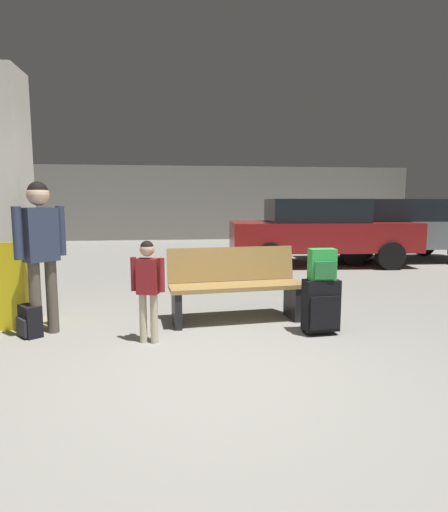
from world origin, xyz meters
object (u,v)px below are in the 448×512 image
Objects in this scene: bench at (235,285)px; child at (148,281)px; adult at (41,242)px; parked_car_side at (394,228)px; structural_pillar at (2,202)px; parked_car_near at (319,230)px; backpack_bright at (322,265)px; backpack_dark_floor at (30,321)px; suitcase at (321,305)px.

child reaches higher than bench.
adult is 0.40× the size of parked_car_side.
parked_car_near is at bearing 38.14° from structural_pillar.
backpack_bright is 3.03m from adult.
adult is 8.52m from parked_car_side.
bench is 1.55× the size of child.
parked_car_near reaches higher than backpack_dark_floor.
backpack_dark_floor is at bearing -136.32° from parked_car_near.
backpack_bright is 1.00× the size of backpack_dark_floor.
backpack_dark_floor is at bearing 174.63° from suitcase.
suitcase is at bearing 43.18° from backpack_bright.
bench is 2.24m from adult.
suitcase is 1.78× the size of backpack_bright.
structural_pillar is at bearing -147.90° from parked_car_side.
parked_car_near is at bearing 59.04° from bench.
structural_pillar is 2.76× the size of child.
adult is (-2.14, -0.29, 0.58)m from bench.
backpack_dark_floor is at bearing -171.44° from bench.
parked_car_side is (7.37, 4.62, -0.64)m from structural_pillar.
bench is 1.24m from child.
adult is 0.39× the size of parked_car_near.
child is 1.27m from adult.
parked_car_near reaches higher than suitcase.
backpack_bright is 6.65m from parked_car_side.
backpack_bright is at bearing -12.87° from structural_pillar.
bench is at bearing 143.29° from backpack_bright.
parked_car_side is (5.69, 5.50, 0.15)m from child.
bench is at bearing 7.79° from adult.
backpack_bright is at bearing -5.38° from backpack_dark_floor.
suitcase is at bearing -109.22° from parked_car_near.
suitcase is 0.57× the size of child.
structural_pillar reaches higher than backpack_dark_floor.
parked_car_side is at bearing 13.03° from parked_car_near.
parked_car_near is (1.72, 4.95, 0.03)m from backpack_bright.
parked_car_side is 2.16m from parked_car_near.
suitcase is at bearing 1.94° from child.
structural_pillar is at bearing 139.52° from adult.
parked_car_near is (1.72, 4.95, 0.48)m from suitcase.
adult is at bearing 173.41° from suitcase.
adult is 4.87× the size of backpack_dark_floor.
parked_car_near reaches higher than backpack_bright.
suitcase is 1.78× the size of backpack_dark_floor.
child is at bearing -144.85° from bench.
structural_pillar is 0.70× the size of parked_car_side.
backpack_dark_floor is at bearing -143.63° from parked_car_side.
bench is 1.12m from backpack_bright.
child is at bearing -135.97° from parked_car_side.
parked_car_near is at bearing 70.78° from backpack_bright.
structural_pillar is 1.76× the size of adult.
adult reaches higher than bench.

